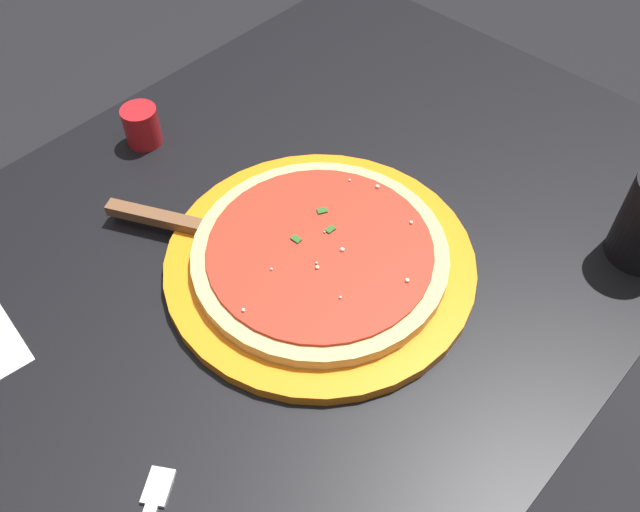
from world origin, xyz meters
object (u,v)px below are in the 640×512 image
(cup_small_sauce, at_px, (142,126))
(pizza_server, at_px, (186,225))
(serving_plate, at_px, (320,263))
(pizza, at_px, (320,254))

(cup_small_sauce, bearing_deg, pizza_server, -112.30)
(serving_plate, xyz_separation_m, cup_small_sauce, (-0.00, 0.34, 0.02))
(serving_plate, bearing_deg, cup_small_sauce, 90.07)
(serving_plate, height_order, pizza, pizza)
(serving_plate, bearing_deg, pizza, -12.09)
(pizza, xyz_separation_m, cup_small_sauce, (-0.00, 0.34, 0.00))
(pizza, distance_m, cup_small_sauce, 0.34)
(pizza, bearing_deg, pizza_server, 116.17)
(pizza, bearing_deg, cup_small_sauce, 90.07)
(serving_plate, height_order, cup_small_sauce, cup_small_sauce)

